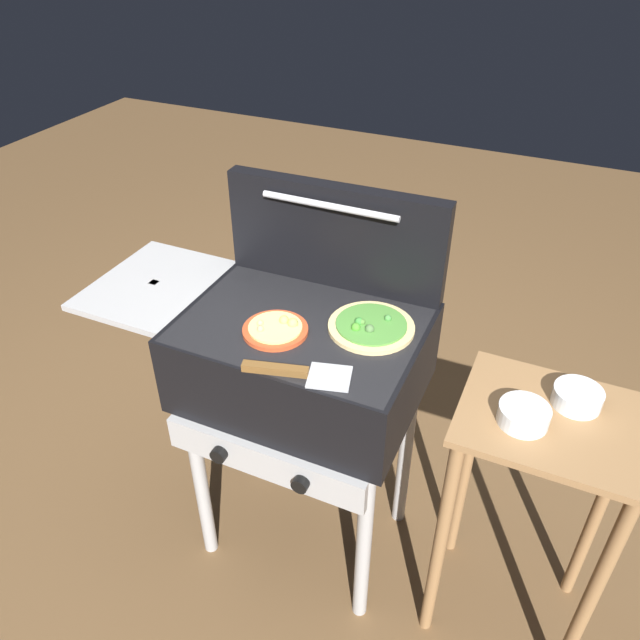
{
  "coord_description": "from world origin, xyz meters",
  "views": [
    {
      "loc": [
        0.59,
        -1.19,
        1.85
      ],
      "look_at": [
        0.05,
        0.0,
        0.92
      ],
      "focal_mm": 34.64,
      "sensor_mm": 36.0,
      "label": 1
    }
  ],
  "objects_px": {
    "topping_bowl_near": "(524,415)",
    "grill": "(298,363)",
    "pizza_cheese": "(276,329)",
    "prep_table": "(534,484)",
    "topping_bowl_far": "(577,398)",
    "spatula": "(297,372)",
    "pizza_veggie": "(371,326)"
  },
  "relations": [
    {
      "from": "pizza_cheese",
      "to": "topping_bowl_far",
      "type": "height_order",
      "value": "pizza_cheese"
    },
    {
      "from": "pizza_cheese",
      "to": "topping_bowl_far",
      "type": "xyz_separation_m",
      "value": [
        0.74,
        0.14,
        -0.07
      ]
    },
    {
      "from": "topping_bowl_far",
      "to": "pizza_cheese",
      "type": "bearing_deg",
      "value": -169.5
    },
    {
      "from": "pizza_veggie",
      "to": "prep_table",
      "type": "bearing_deg",
      "value": -5.1
    },
    {
      "from": "grill",
      "to": "pizza_veggie",
      "type": "height_order",
      "value": "pizza_veggie"
    },
    {
      "from": "spatula",
      "to": "prep_table",
      "type": "relative_size",
      "value": 0.33
    },
    {
      "from": "grill",
      "to": "topping_bowl_near",
      "type": "height_order",
      "value": "grill"
    },
    {
      "from": "grill",
      "to": "topping_bowl_far",
      "type": "relative_size",
      "value": 8.16
    },
    {
      "from": "pizza_cheese",
      "to": "topping_bowl_near",
      "type": "distance_m",
      "value": 0.64
    },
    {
      "from": "prep_table",
      "to": "spatula",
      "type": "bearing_deg",
      "value": -160.97
    },
    {
      "from": "grill",
      "to": "topping_bowl_near",
      "type": "relative_size",
      "value": 8.01
    },
    {
      "from": "spatula",
      "to": "topping_bowl_near",
      "type": "bearing_deg",
      "value": 16.71
    },
    {
      "from": "topping_bowl_near",
      "to": "grill",
      "type": "bearing_deg",
      "value": 176.02
    },
    {
      "from": "pizza_veggie",
      "to": "topping_bowl_far",
      "type": "distance_m",
      "value": 0.53
    },
    {
      "from": "pizza_cheese",
      "to": "topping_bowl_near",
      "type": "bearing_deg",
      "value": 2.02
    },
    {
      "from": "spatula",
      "to": "topping_bowl_far",
      "type": "bearing_deg",
      "value": 23.48
    },
    {
      "from": "pizza_cheese",
      "to": "prep_table",
      "type": "bearing_deg",
      "value": 5.6
    },
    {
      "from": "pizza_cheese",
      "to": "spatula",
      "type": "relative_size",
      "value": 0.64
    },
    {
      "from": "spatula",
      "to": "topping_bowl_near",
      "type": "height_order",
      "value": "spatula"
    },
    {
      "from": "pizza_veggie",
      "to": "topping_bowl_near",
      "type": "height_order",
      "value": "pizza_veggie"
    },
    {
      "from": "pizza_veggie",
      "to": "topping_bowl_far",
      "type": "xyz_separation_m",
      "value": [
        0.52,
        0.03,
        -0.07
      ]
    },
    {
      "from": "prep_table",
      "to": "topping_bowl_far",
      "type": "relative_size",
      "value": 6.92
    },
    {
      "from": "pizza_cheese",
      "to": "topping_bowl_near",
      "type": "relative_size",
      "value": 1.42
    },
    {
      "from": "grill",
      "to": "spatula",
      "type": "relative_size",
      "value": 3.61
    },
    {
      "from": "pizza_veggie",
      "to": "topping_bowl_far",
      "type": "relative_size",
      "value": 1.92
    },
    {
      "from": "topping_bowl_far",
      "to": "pizza_veggie",
      "type": "bearing_deg",
      "value": -177.21
    },
    {
      "from": "spatula",
      "to": "grill",
      "type": "bearing_deg",
      "value": 116.15
    },
    {
      "from": "topping_bowl_far",
      "to": "prep_table",
      "type": "bearing_deg",
      "value": -119.7
    },
    {
      "from": "prep_table",
      "to": "topping_bowl_near",
      "type": "xyz_separation_m",
      "value": [
        -0.07,
        -0.05,
        0.26
      ]
    },
    {
      "from": "pizza_cheese",
      "to": "topping_bowl_near",
      "type": "xyz_separation_m",
      "value": [
        0.63,
        0.02,
        -0.07
      ]
    },
    {
      "from": "spatula",
      "to": "pizza_veggie",
      "type": "bearing_deg",
      "value": 68.88
    },
    {
      "from": "pizza_veggie",
      "to": "spatula",
      "type": "bearing_deg",
      "value": -111.12
    }
  ]
}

